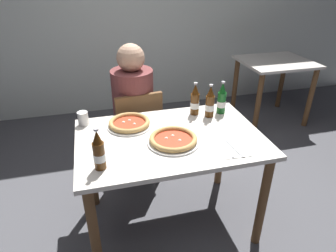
% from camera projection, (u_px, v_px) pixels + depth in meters
% --- Properties ---
extents(ground_plane, '(8.00, 8.00, 0.00)m').
position_uv_depth(ground_plane, '(170.00, 220.00, 2.30)').
color(ground_plane, '#4C4C51').
extents(back_wall_tiled, '(7.00, 0.10, 2.60)m').
position_uv_depth(back_wall_tiled, '(122.00, 6.00, 3.55)').
color(back_wall_tiled, silver).
rests_on(back_wall_tiled, ground_plane).
extents(dining_table_main, '(1.20, 0.80, 0.75)m').
position_uv_depth(dining_table_main, '(170.00, 151.00, 2.00)').
color(dining_table_main, silver).
rests_on(dining_table_main, ground_plane).
extents(chair_behind_table, '(0.45, 0.45, 0.85)m').
position_uv_depth(chair_behind_table, '(137.00, 130.00, 2.56)').
color(chair_behind_table, brown).
rests_on(chair_behind_table, ground_plane).
extents(diner_seated, '(0.34, 0.34, 1.21)m').
position_uv_depth(diner_seated, '(134.00, 117.00, 2.55)').
color(diner_seated, '#2D3342').
rests_on(diner_seated, ground_plane).
extents(dining_table_background, '(0.80, 0.70, 0.75)m').
position_uv_depth(dining_table_background, '(274.00, 74.00, 3.55)').
color(dining_table_background, silver).
rests_on(dining_table_background, ground_plane).
extents(pizza_margherita_near, '(0.31, 0.31, 0.04)m').
position_uv_depth(pizza_margherita_near, '(129.00, 123.00, 2.06)').
color(pizza_margherita_near, white).
rests_on(pizza_margherita_near, dining_table_main).
extents(pizza_marinara_far, '(0.33, 0.33, 0.04)m').
position_uv_depth(pizza_marinara_far, '(174.00, 140.00, 1.86)').
color(pizza_marinara_far, white).
rests_on(pizza_marinara_far, dining_table_main).
extents(beer_bottle_left, '(0.07, 0.07, 0.25)m').
position_uv_depth(beer_bottle_left, '(222.00, 100.00, 2.21)').
color(beer_bottle_left, '#14591E').
rests_on(beer_bottle_left, dining_table_main).
extents(beer_bottle_center, '(0.07, 0.07, 0.25)m').
position_uv_depth(beer_bottle_center, '(210.00, 103.00, 2.15)').
color(beer_bottle_center, '#512D0F').
rests_on(beer_bottle_center, dining_table_main).
extents(beer_bottle_right, '(0.07, 0.07, 0.25)m').
position_uv_depth(beer_bottle_right, '(99.00, 152.00, 1.59)').
color(beer_bottle_right, '#512D0F').
rests_on(beer_bottle_right, dining_table_main).
extents(beer_bottle_extra, '(0.07, 0.07, 0.25)m').
position_uv_depth(beer_bottle_extra, '(195.00, 101.00, 2.18)').
color(beer_bottle_extra, '#512D0F').
rests_on(beer_bottle_extra, dining_table_main).
extents(napkin_with_cutlery, '(0.19, 0.19, 0.01)m').
position_uv_depth(napkin_with_cutlery, '(232.00, 150.00, 1.80)').
color(napkin_with_cutlery, white).
rests_on(napkin_with_cutlery, dining_table_main).
extents(paper_cup, '(0.07, 0.07, 0.09)m').
position_uv_depth(paper_cup, '(83.00, 118.00, 2.06)').
color(paper_cup, white).
rests_on(paper_cup, dining_table_main).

